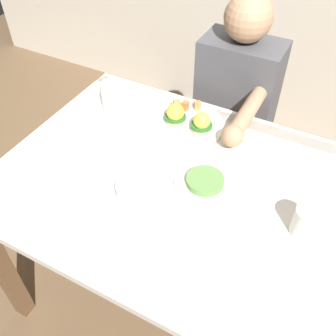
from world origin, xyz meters
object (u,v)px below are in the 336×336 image
eggs_benedict_plate (188,121)px  coffee_mug (308,222)px  dining_table (177,201)px  side_plate (205,183)px  fork (29,192)px  water_glass_near (110,97)px  diner_person (234,107)px  fruit_bowl (135,190)px

eggs_benedict_plate → coffee_mug: bearing=-29.3°
eggs_benedict_plate → dining_table: bearing=-71.2°
side_plate → fork: bearing=-149.3°
coffee_mug → water_glass_near: 0.88m
fork → diner_person: size_ratio=0.14×
fork → side_plate: size_ratio=0.78×
eggs_benedict_plate → coffee_mug: (0.52, -0.29, 0.02)m
dining_table → coffee_mug: size_ratio=10.79×
side_plate → diner_person: diner_person is taller
eggs_benedict_plate → water_glass_near: water_glass_near is taller
dining_table → fork: size_ratio=7.70×
dining_table → diner_person: diner_person is taller
eggs_benedict_plate → fruit_bowl: eggs_benedict_plate is taller
fruit_bowl → side_plate: (0.18, 0.15, -0.02)m
eggs_benedict_plate → water_glass_near: 0.33m
coffee_mug → side_plate: coffee_mug is taller
coffee_mug → diner_person: (-0.44, 0.62, -0.14)m
fruit_bowl → water_glass_near: water_glass_near is taller
eggs_benedict_plate → fork: 0.63m
coffee_mug → dining_table: bearing=177.8°
water_glass_near → dining_table: bearing=-29.4°
fork → eggs_benedict_plate: bearing=60.6°
dining_table → side_plate: side_plate is taller
fruit_bowl → diner_person: bearing=84.7°
coffee_mug → side_plate: size_ratio=0.56×
fruit_bowl → side_plate: size_ratio=0.60×
eggs_benedict_plate → water_glass_near: size_ratio=2.38×
eggs_benedict_plate → diner_person: bearing=77.1°
dining_table → water_glass_near: (-0.42, 0.24, 0.16)m
eggs_benedict_plate → fruit_bowl: 0.40m
water_glass_near → diner_person: (0.41, 0.36, -0.14)m
fruit_bowl → water_glass_near: 0.50m
fruit_bowl → water_glass_near: size_ratio=1.06×
fruit_bowl → fork: size_ratio=0.77×
fruit_bowl → fork: 0.35m
fruit_bowl → diner_person: (0.07, 0.73, -0.12)m
fork → side_plate: bearing=30.7°
coffee_mug → diner_person: diner_person is taller
side_plate → diner_person: size_ratio=0.18×
fruit_bowl → coffee_mug: size_ratio=1.08×
dining_table → eggs_benedict_plate: eggs_benedict_plate is taller
fork → side_plate: side_plate is taller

